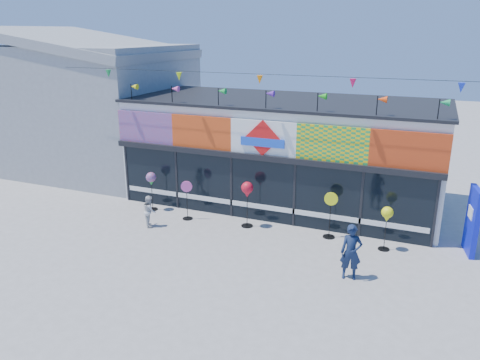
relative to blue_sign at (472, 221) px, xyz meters
The scene contains 11 objects.
ground 7.75m from the blue_sign, 153.44° to the right, with size 80.00×80.00×0.00m, color gray.
kite_shop 7.37m from the blue_sign, 159.92° to the left, with size 16.00×5.70×5.31m.
neighbour_building 17.37m from the blue_sign, 168.06° to the left, with size 8.18×7.20×6.87m.
blue_sign is the anchor object (origin of this frame).
spinner_0 11.18m from the blue_sign, behind, with size 0.38×0.38×1.51m.
spinner_1 9.50m from the blue_sign, behind, with size 0.40×0.37×1.47m.
spinner_2 7.21m from the blue_sign, behind, with size 0.42×0.42×1.66m.
spinner_3 4.32m from the blue_sign, behind, with size 0.45×0.41×1.60m.
spinner_4 2.59m from the blue_sign, 162.11° to the right, with size 0.37×0.37×1.45m.
adult_man 4.39m from the blue_sign, 136.25° to the right, with size 0.58×0.38×1.60m, color #14203F.
child 10.58m from the blue_sign, 169.22° to the right, with size 0.55×0.31×1.12m, color silver.
Camera 1 is at (5.30, -11.59, 6.64)m, focal length 35.00 mm.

